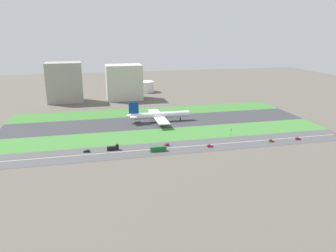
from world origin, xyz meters
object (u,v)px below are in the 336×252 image
car_1 (298,139)px  traffic_light (231,132)px  airliner (159,115)px  car_4 (167,145)px  bus_0 (158,149)px  car_0 (87,151)px  fuel_tank_west (124,87)px  hangar_building (124,82)px  car_3 (271,141)px  truck_0 (113,148)px  fuel_tank_centre (146,87)px  terminal_building (65,82)px  car_2 (210,146)px

car_1 → traffic_light: 52.14m
airliner → car_1: airliner is taller
traffic_light → car_4: bearing=-171.8°
airliner → bus_0: bearing=-102.0°
car_0 → fuel_tank_west: bearing=77.5°
car_1 → hangar_building: (-115.67, 192.00, 20.48)m
car_4 → bus_0: bearing=-130.2°
airliner → car_3: airliner is taller
car_1 → car_4: size_ratio=1.00×
airliner → truck_0: bearing=-125.0°
car_0 → car_3: 139.23m
car_3 → fuel_tank_centre: 244.14m
terminal_building → car_1: bearing=-45.9°
fuel_tank_west → car_3: bearing=-69.5°
car_0 → car_2: 88.99m
truck_0 → terminal_building: (-42.73, 182.00, 21.89)m
car_2 → fuel_tank_west: size_ratio=0.20×
hangar_building → fuel_tank_west: bearing=84.7°
hangar_building → fuel_tank_west: 47.00m
traffic_light → hangar_building: hangar_building is taller
car_1 → car_3: size_ratio=1.00×
car_1 → car_4: same height
airliner → terminal_building: bearing=128.4°
airliner → fuel_tank_centre: size_ratio=2.75×
car_1 → hangar_building: 225.08m
truck_0 → fuel_tank_west: 229.34m
car_2 → hangar_building: (-42.14, 192.00, 20.48)m
terminal_building → airliner: bearing=-51.6°
airliner → fuel_tank_centre: 159.67m
airliner → truck_0: (-47.59, -68.00, -4.56)m
hangar_building → car_3: bearing=-64.3°
car_0 → traffic_light: (113.13, 7.99, 3.37)m
traffic_light → fuel_tank_centre: size_ratio=0.30×
bus_0 → traffic_light: bearing=-164.2°
truck_0 → car_2: truck_0 is taller
truck_0 → traffic_light: bearing=4.8°
car_3 → truck_0: truck_0 is taller
traffic_light → hangar_building: (-66.85, 174.01, 17.11)m
car_2 → terminal_building: terminal_building is taller
car_0 → car_1: bearing=-3.5°
car_2 → terminal_building: 223.76m
hangar_building → car_0: bearing=-104.3°
airliner → hangar_building: 116.70m
traffic_light → fuel_tank_west: (-62.68, 219.01, 4.19)m
fuel_tank_west → truck_0: bearing=-98.0°
traffic_light → car_3: bearing=-35.0°
car_3 → truck_0: (-120.38, 10.00, 0.75)m
car_1 → fuel_tank_west: 262.03m
car_1 → car_2: bearing=0.0°
airliner → traffic_light: size_ratio=9.03×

